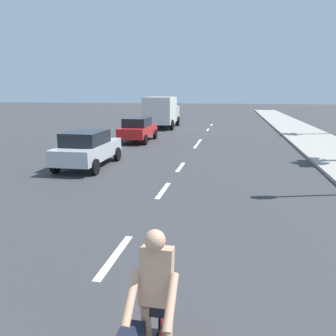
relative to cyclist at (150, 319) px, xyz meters
The scene contains 13 objects.
ground_plane 16.35m from the cyclist, 94.98° to the left, with size 160.00×160.00×0.00m, color #38383A.
sidewalk_strip 19.30m from the cyclist, 71.29° to the left, with size 3.60×80.00×0.14m, color #9E998E.
lane_stripe_2 3.07m from the cyclist, 118.59° to the left, with size 0.16×1.80×0.01m, color white.
lane_stripe_3 7.23m from the cyclist, 101.37° to the left, with size 0.16×1.80×0.01m, color white.
lane_stripe_4 10.65m from the cyclist, 97.66° to the left, with size 0.16×1.80×0.01m, color white.
lane_stripe_5 16.43m from the cyclist, 94.95° to the left, with size 0.16×1.80×0.01m, color white.
lane_stripe_6 18.38m from the cyclist, 94.42° to the left, with size 0.16×1.80×0.01m, color white.
lane_stripe_7 25.32m from the cyclist, 93.21° to the left, with size 0.16×1.80×0.01m, color white.
lane_stripe_8 29.88m from the cyclist, 92.72° to the left, with size 0.16×1.80×0.01m, color white.
cyclist is the anchor object (origin of this frame).
parked_car_silver 11.18m from the cyclist, 118.74° to the left, with size 1.97×4.06×1.57m.
parked_car_red 18.20m from the cyclist, 107.29° to the left, with size 1.90×4.00×1.57m.
delivery_truck 26.78m from the cyclist, 102.43° to the left, with size 2.87×6.33×2.80m.
Camera 1 is at (2.18, 0.95, 3.15)m, focal length 33.97 mm.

